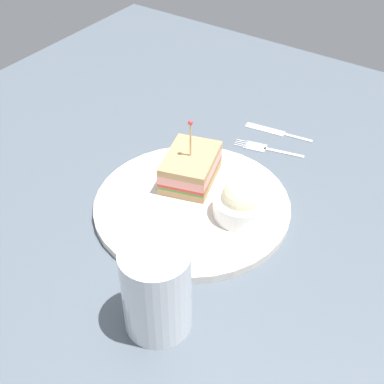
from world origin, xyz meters
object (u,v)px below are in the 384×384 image
(drink_glass, at_px, (157,294))
(fork, at_px, (261,147))
(plate, at_px, (192,206))
(sandwich_half_center, at_px, (191,167))
(knife, at_px, (275,131))
(coleslaw_bowl, at_px, (241,202))

(drink_glass, distance_m, fork, 0.39)
(plate, xyz_separation_m, sandwich_half_center, (0.03, -0.04, 0.03))
(fork, relative_size, knife, 0.97)
(plate, height_order, sandwich_half_center, sandwich_half_center)
(drink_glass, xyz_separation_m, knife, (0.07, -0.43, -0.05))
(fork, distance_m, knife, 0.06)
(drink_glass, height_order, knife, drink_glass)
(plate, xyz_separation_m, knife, (-0.01, -0.25, -0.00))
(sandwich_half_center, height_order, fork, sandwich_half_center)
(sandwich_half_center, xyz_separation_m, drink_glass, (-0.11, 0.23, 0.02))
(knife, bearing_deg, drink_glass, 99.62)
(drink_glass, bearing_deg, knife, -80.38)
(coleslaw_bowl, bearing_deg, fork, -70.87)
(plate, height_order, fork, plate)
(coleslaw_bowl, xyz_separation_m, knife, (0.06, -0.23, -0.03))
(plate, relative_size, sandwich_half_center, 2.49)
(sandwich_half_center, distance_m, drink_glass, 0.26)
(plate, xyz_separation_m, coleslaw_bowl, (-0.07, -0.02, 0.03))
(coleslaw_bowl, relative_size, drink_glass, 0.68)
(plate, relative_size, drink_glass, 2.46)
(sandwich_half_center, distance_m, knife, 0.21)
(plate, height_order, drink_glass, drink_glass)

